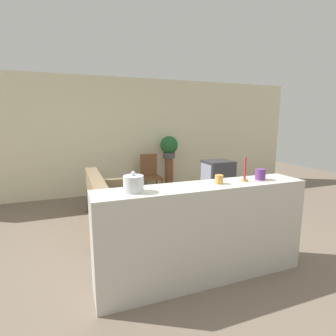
{
  "coord_description": "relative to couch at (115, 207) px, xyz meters",
  "views": [
    {
      "loc": [
        -1.3,
        -2.75,
        1.72
      ],
      "look_at": [
        0.4,
        1.75,
        0.85
      ],
      "focal_mm": 28.0,
      "sensor_mm": 36.0,
      "label": 1
    }
  ],
  "objects": [
    {
      "name": "decorative_bowl",
      "position": [
        -0.11,
        -1.88,
        0.85
      ],
      "size": [
        0.19,
        0.19,
        0.2
      ],
      "color": "silver",
      "rests_on": "foreground_counter"
    },
    {
      "name": "candlestick",
      "position": [
        1.15,
        -1.88,
        0.86
      ],
      "size": [
        0.07,
        0.07,
        0.27
      ],
      "color": "#B7933D",
      "rests_on": "foreground_counter"
    },
    {
      "name": "television",
      "position": [
        2.05,
        0.14,
        0.43
      ],
      "size": [
        0.54,
        0.49,
        0.47
      ],
      "color": "#333338",
      "rests_on": "tv_stand"
    },
    {
      "name": "plant_stand",
      "position": [
        1.58,
        1.6,
        0.13
      ],
      "size": [
        0.2,
        0.2,
        0.84
      ],
      "color": "brown",
      "rests_on": "ground_plane"
    },
    {
      "name": "wall_back",
      "position": [
        0.65,
        1.95,
        1.06
      ],
      "size": [
        9.0,
        0.06,
        2.7
      ],
      "color": "beige",
      "rests_on": "ground_plane"
    },
    {
      "name": "wooden_chair",
      "position": [
        1.06,
        1.45,
        0.23
      ],
      "size": [
        0.44,
        0.44,
        0.96
      ],
      "color": "brown",
      "rests_on": "ground_plane"
    },
    {
      "name": "ground_plane",
      "position": [
        0.65,
        -1.48,
        -0.29
      ],
      "size": [
        14.0,
        14.0,
        0.0
      ],
      "primitive_type": "plane",
      "color": "#756656"
    },
    {
      "name": "tv_stand",
      "position": [
        2.05,
        0.14,
        -0.05
      ],
      "size": [
        0.79,
        0.52,
        0.49
      ],
      "color": "brown",
      "rests_on": "ground_plane"
    },
    {
      "name": "couch",
      "position": [
        0.0,
        0.0,
        0.0
      ],
      "size": [
        0.89,
        1.81,
        0.84
      ],
      "color": "#847051",
      "rests_on": "ground_plane"
    },
    {
      "name": "coffee_tin",
      "position": [
        1.36,
        -1.88,
        0.83
      ],
      "size": [
        0.12,
        0.12,
        0.12
      ],
      "color": "#66337F",
      "rests_on": "foreground_counter"
    },
    {
      "name": "candle_jar",
      "position": [
        0.82,
        -1.88,
        0.81
      ],
      "size": [
        0.09,
        0.09,
        0.09
      ],
      "color": "gold",
      "rests_on": "foreground_counter"
    },
    {
      "name": "potted_plant",
      "position": [
        1.58,
        1.6,
        0.83
      ],
      "size": [
        0.42,
        0.42,
        0.52
      ],
      "color": "#4C4C51",
      "rests_on": "plant_stand"
    },
    {
      "name": "foreground_counter",
      "position": [
        0.65,
        -1.88,
        0.24
      ],
      "size": [
        2.33,
        0.44,
        1.06
      ],
      "color": "beige",
      "rests_on": "ground_plane"
    }
  ]
}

